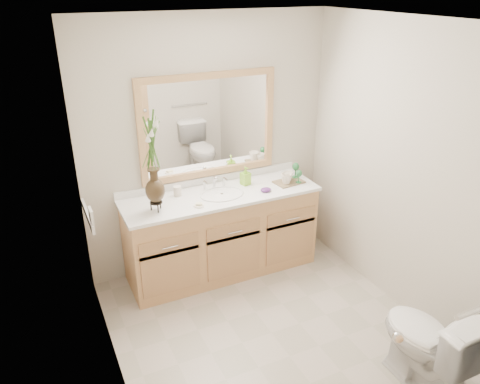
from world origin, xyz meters
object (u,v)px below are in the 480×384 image
flower_vase (152,151)px  soap_bottle (245,177)px  tumbler (177,191)px  tray (289,182)px  toilet (428,344)px

flower_vase → soap_bottle: size_ratio=4.91×
tumbler → tray: (1.07, -0.18, -0.04)m
tray → tumbler: bearing=164.0°
tumbler → flower_vase: bearing=-140.9°
tumbler → toilet: bearing=-62.5°
flower_vase → tumbler: 0.59m
toilet → tray: (-0.00, 1.89, 0.47)m
flower_vase → tumbler: flower_vase is taller
tumbler → soap_bottle: 0.67m
soap_bottle → toilet: bearing=-92.1°
soap_bottle → tray: 0.43m
flower_vase → soap_bottle: flower_vase is taller
toilet → tray: tray is taller
soap_bottle → tray: size_ratio=0.58×
flower_vase → tray: size_ratio=2.83×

